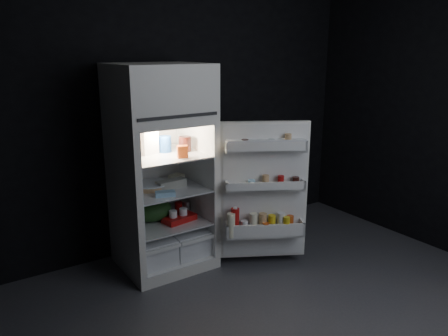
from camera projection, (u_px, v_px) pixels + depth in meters
floor at (291, 320)px, 3.15m from camera, size 4.00×3.40×0.00m
wall_back at (176, 108)px, 4.16m from camera, size 4.00×0.00×2.70m
refrigerator at (160, 161)px, 3.76m from camera, size 0.76×0.71×1.78m
fridge_door at (264, 194)px, 3.76m from camera, size 0.72×0.51×1.22m
milk_jug at (147, 140)px, 3.70m from camera, size 0.17×0.17×0.24m
mayo_jar at (165, 144)px, 3.77m from camera, size 0.13×0.13×0.14m
jam_jar at (185, 144)px, 3.81m from camera, size 0.13×0.13×0.13m
amber_bottle at (133, 142)px, 3.64m from camera, size 0.09×0.09×0.22m
small_carton at (182, 152)px, 3.58m from camera, size 0.10×0.09×0.10m
egg_carton at (171, 184)px, 3.78m from camera, size 0.27×0.12×0.07m
pie at (151, 186)px, 3.77m from camera, size 0.31×0.31×0.04m
flat_package at (165, 194)px, 3.57m from camera, size 0.18×0.13×0.04m
wrapped_pkg at (177, 177)px, 4.01m from camera, size 0.15×0.14×0.05m
produce_bag at (152, 210)px, 3.84m from camera, size 0.37×0.32×0.20m
yogurt_tray at (179, 218)px, 3.84m from camera, size 0.31×0.20×0.05m
small_can_red at (179, 207)px, 4.06m from camera, size 0.08×0.08×0.09m
small_can_silver at (187, 206)px, 4.08m from camera, size 0.07×0.07×0.09m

